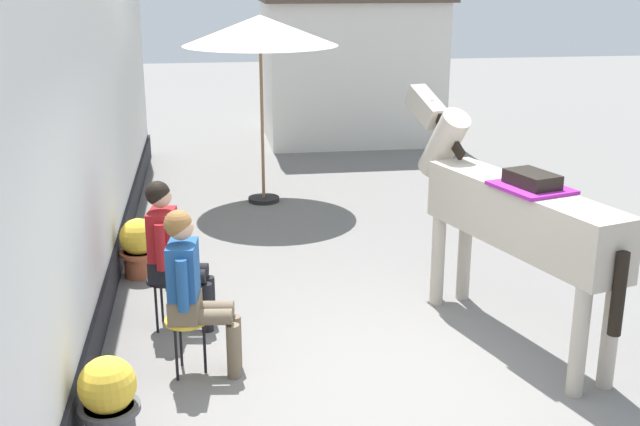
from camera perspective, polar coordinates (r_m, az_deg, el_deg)
The scene contains 10 objects.
ground_plane at distance 9.22m, azimuth 0.82°, elevation -2.87°, with size 40.00×40.00×0.00m, color slate.
pub_facade_wall at distance 7.32m, azimuth -17.26°, elevation 3.60°, with size 0.34×14.00×3.40m.
distant_cottage at distance 15.32m, azimuth 2.20°, elevation 12.05°, with size 3.40×2.60×3.50m.
seated_visitor_near at distance 6.35m, azimuth -9.20°, elevation -5.10°, with size 0.61×0.49×1.39m.
seated_visitor_far at distance 7.20m, azimuth -10.72°, elevation -2.46°, with size 0.61×0.49×1.39m.
saddled_horse_center at distance 7.00m, azimuth 13.60°, elevation 0.07°, with size 1.13×2.91×2.06m.
flower_planter_inner_near at distance 5.77m, azimuth -15.00°, elevation -12.80°, with size 0.43×0.43×0.64m.
flower_planter_farthest at distance 8.64m, azimuth -12.91°, elevation -2.36°, with size 0.43×0.43×0.64m.
cafe_parasol at distance 10.86m, azimuth -4.33°, elevation 12.91°, with size 2.10×2.10×2.58m.
satchel_bag at distance 8.30m, azimuth -10.11°, elevation -4.74°, with size 0.28×0.12×0.20m, color black.
Camera 1 is at (-1.40, -5.55, 3.16)m, focal length 44.42 mm.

